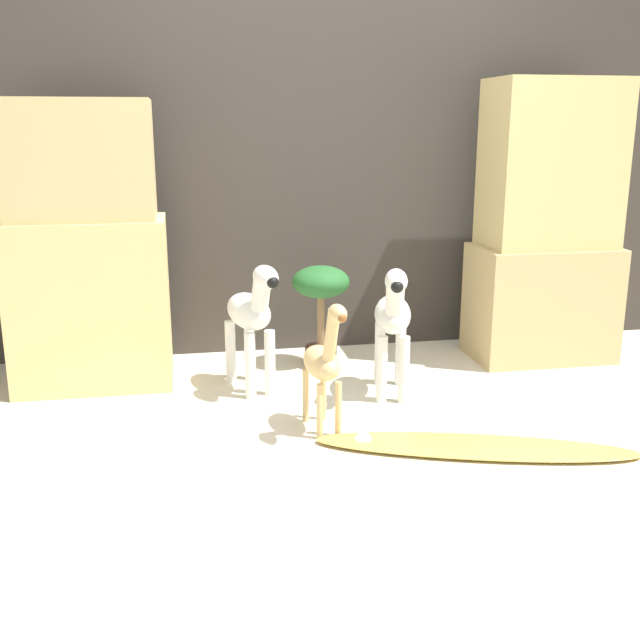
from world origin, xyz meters
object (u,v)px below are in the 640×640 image
Objects in this scene: giraffe_figurine at (324,361)px; potted_palm_front at (321,296)px; zebra_left at (252,315)px; surfboard at (473,446)px; zebra_right at (393,319)px.

giraffe_figurine is 1.08× the size of potted_palm_front.
surfboard is at bearing -47.06° from zebra_left.
zebra_left is at bearing 113.83° from giraffe_figurine.
giraffe_figurine is (0.26, -0.58, -0.07)m from zebra_left.
zebra_right reaches higher than surfboard.
giraffe_figurine is at bearing 151.35° from surfboard.
zebra_right reaches higher than giraffe_figurine.
zebra_right is 0.81m from surfboard.
zebra_right is 1.00× the size of zebra_left.
zebra_left is 0.50× the size of surfboard.
giraffe_figurine reaches higher than potted_palm_front.
giraffe_figurine is at bearing -99.77° from potted_palm_front.
zebra_left is 0.64m from giraffe_figurine.
potted_palm_front is (-0.26, 0.53, 0.01)m from zebra_right.
potted_palm_front is at bearing 116.51° from zebra_right.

